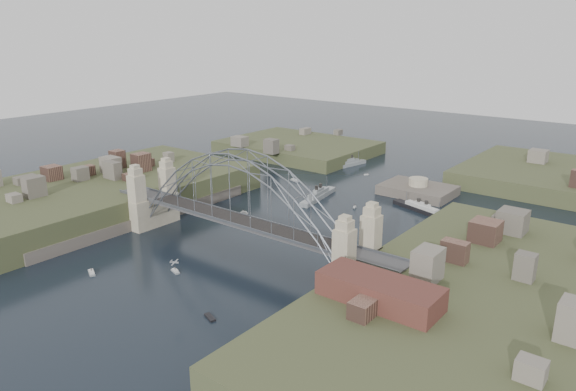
# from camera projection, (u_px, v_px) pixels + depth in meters

# --- Properties ---
(ground) EXTENTS (500.00, 500.00, 0.00)m
(ground) POSITION_uv_depth(u_px,v_px,m) (241.00, 254.00, 125.72)
(ground) COLOR black
(ground) RESTS_ON ground
(bridge) EXTENTS (84.00, 13.80, 24.60)m
(bridge) POSITION_uv_depth(u_px,v_px,m) (239.00, 204.00, 122.08)
(bridge) COLOR #464648
(bridge) RESTS_ON ground
(shore_west) EXTENTS (50.50, 90.00, 12.00)m
(shore_west) POSITION_uv_depth(u_px,v_px,m) (100.00, 200.00, 158.99)
(shore_west) COLOR #3F4526
(shore_west) RESTS_ON ground
(shore_east) EXTENTS (50.50, 90.00, 12.00)m
(shore_east) POSITION_uv_depth(u_px,v_px,m) (486.00, 326.00, 91.29)
(shore_east) COLOR #3F4526
(shore_east) RESTS_ON ground
(headland_nw) EXTENTS (60.00, 45.00, 9.00)m
(headland_nw) POSITION_uv_depth(u_px,v_px,m) (298.00, 152.00, 229.41)
(headland_nw) COLOR #3F4526
(headland_nw) RESTS_ON ground
(headland_ne) EXTENTS (70.00, 55.00, 9.50)m
(headland_ne) POSITION_uv_depth(u_px,v_px,m) (575.00, 185.00, 178.60)
(headland_ne) COLOR #3F4526
(headland_ne) RESTS_ON ground
(fort_island) EXTENTS (22.00, 16.00, 9.40)m
(fort_island) POSITION_uv_depth(u_px,v_px,m) (417.00, 196.00, 171.32)
(fort_island) COLOR #554C43
(fort_island) RESTS_ON ground
(wharf_shed) EXTENTS (20.00, 8.00, 4.00)m
(wharf_shed) POSITION_uv_depth(u_px,v_px,m) (380.00, 291.00, 86.27)
(wharf_shed) COLOR #592D26
(wharf_shed) RESTS_ON shore_east
(finger_pier) EXTENTS (4.00, 22.00, 1.40)m
(finger_pier) POSITION_uv_depth(u_px,v_px,m) (303.00, 370.00, 81.46)
(finger_pier) COLOR #464648
(finger_pier) RESTS_ON ground
(naval_cruiser_near) EXTENTS (6.06, 20.67, 6.15)m
(naval_cruiser_near) POSITION_uv_depth(u_px,v_px,m) (318.00, 196.00, 166.68)
(naval_cruiser_near) COLOR #939A9B
(naval_cruiser_near) RESTS_ON ground
(naval_cruiser_far) EXTENTS (5.48, 17.13, 5.73)m
(naval_cruiser_far) POSITION_uv_depth(u_px,v_px,m) (349.00, 164.00, 207.01)
(naval_cruiser_far) COLOR #939A9B
(naval_cruiser_far) RESTS_ON ground
(ocean_liner) EXTENTS (20.57, 9.03, 5.08)m
(ocean_liner) POSITION_uv_depth(u_px,v_px,m) (422.00, 209.00, 154.59)
(ocean_liner) COLOR black
(ocean_liner) RESTS_ON ground
(aeroplane) EXTENTS (1.70, 2.76, 0.43)m
(aeroplane) POSITION_uv_depth(u_px,v_px,m) (174.00, 262.00, 101.24)
(aeroplane) COLOR #9EA1A5
(small_boat_a) EXTENTS (2.50, 1.22, 1.43)m
(small_boat_a) POSITION_uv_depth(u_px,v_px,m) (244.00, 213.00, 153.15)
(small_boat_a) COLOR silver
(small_boat_a) RESTS_ON ground
(small_boat_b) EXTENTS (0.64, 1.65, 0.45)m
(small_boat_b) POSITION_uv_depth(u_px,v_px,m) (354.00, 237.00, 135.77)
(small_boat_b) COLOR silver
(small_boat_b) RESTS_ON ground
(small_boat_c) EXTENTS (2.91, 1.63, 1.43)m
(small_boat_c) POSITION_uv_depth(u_px,v_px,m) (175.00, 271.00, 115.94)
(small_boat_c) COLOR silver
(small_boat_c) RESTS_ON ground
(small_boat_d) EXTENTS (1.35, 1.99, 2.38)m
(small_boat_d) POSITION_uv_depth(u_px,v_px,m) (423.00, 234.00, 135.24)
(small_boat_d) COLOR silver
(small_boat_d) RESTS_ON ground
(small_boat_e) EXTENTS (4.09, 2.44, 1.43)m
(small_boat_e) POSITION_uv_depth(u_px,v_px,m) (294.00, 180.00, 186.37)
(small_boat_e) COLOR silver
(small_boat_e) RESTS_ON ground
(small_boat_f) EXTENTS (0.77, 1.72, 1.43)m
(small_boat_f) POSITION_uv_depth(u_px,v_px,m) (355.00, 207.00, 157.75)
(small_boat_f) COLOR silver
(small_boat_f) RESTS_ON ground
(small_boat_g) EXTENTS (3.29, 2.06, 0.45)m
(small_boat_g) POSITION_uv_depth(u_px,v_px,m) (210.00, 317.00, 97.46)
(small_boat_g) COLOR silver
(small_boat_g) RESTS_ON ground
(small_boat_h) EXTENTS (1.30, 1.84, 0.45)m
(small_boat_h) POSITION_uv_depth(u_px,v_px,m) (366.00, 175.00, 194.24)
(small_boat_h) COLOR silver
(small_boat_h) RESTS_ON ground
(small_boat_i) EXTENTS (2.72, 2.20, 0.45)m
(small_boat_i) POSITION_uv_depth(u_px,v_px,m) (379.00, 257.00, 123.34)
(small_boat_i) COLOR silver
(small_boat_i) RESTS_ON ground
(small_boat_j) EXTENTS (3.53, 2.41, 1.43)m
(small_boat_j) POSITION_uv_depth(u_px,v_px,m) (92.00, 273.00, 115.29)
(small_boat_j) COLOR silver
(small_boat_j) RESTS_ON ground
(small_boat_k) EXTENTS (1.57, 1.52, 0.45)m
(small_boat_k) POSITION_uv_depth(u_px,v_px,m) (451.00, 172.00, 198.15)
(small_boat_k) COLOR silver
(small_boat_k) RESTS_ON ground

